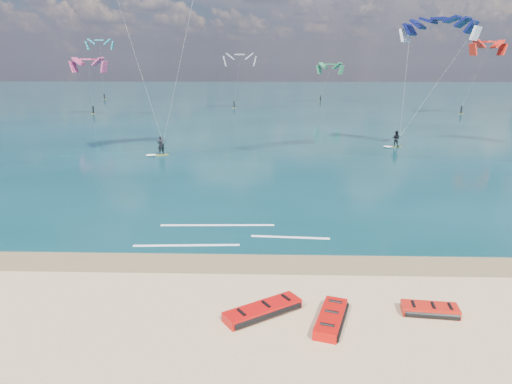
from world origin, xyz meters
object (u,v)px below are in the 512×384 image
packed_kite_left (263,315)px  packed_kite_right (331,323)px  packed_kite_mid (429,314)px  kitesurfer_far (420,74)px  kitesurfer_main (157,51)px

packed_kite_left → packed_kite_right: (2.53, -0.51, 0.00)m
packed_kite_mid → packed_kite_right: packed_kite_right is taller
packed_kite_right → packed_kite_left: bearing=96.0°
packed_kite_mid → kitesurfer_far: (9.51, 34.00, 8.09)m
packed_kite_left → packed_kite_mid: packed_kite_left is taller
kitesurfer_main → kitesurfer_far: bearing=-15.3°
kitesurfer_far → packed_kite_mid: bearing=-114.3°
packed_kite_right → kitesurfer_far: bearing=-3.6°
packed_kite_right → kitesurfer_main: size_ratio=0.15×
kitesurfer_main → packed_kite_right: bearing=-95.4°
packed_kite_left → kitesurfer_main: size_ratio=0.17×
kitesurfer_far → packed_kite_left: bearing=-123.5°
packed_kite_mid → kitesurfer_far: 36.22m
packed_kite_left → kitesurfer_main: (-10.08, 27.64, 10.22)m
packed_kite_left → kitesurfer_far: kitesurfer_far is taller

